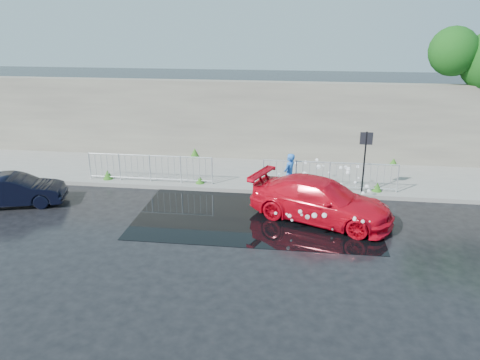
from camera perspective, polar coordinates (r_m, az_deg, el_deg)
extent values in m
plane|color=black|center=(15.17, -0.15, -5.58)|extent=(90.00, 90.00, 0.00)
cube|color=slate|center=(19.75, 1.78, 0.73)|extent=(30.00, 4.00, 0.15)
cube|color=slate|center=(17.88, 1.13, -1.30)|extent=(30.00, 0.25, 0.16)
cube|color=#645D54|center=(21.38, 2.43, 7.26)|extent=(30.00, 0.60, 3.50)
cube|color=black|center=(16.02, 2.11, -4.15)|extent=(8.00, 5.00, 0.01)
cylinder|color=black|center=(17.66, 14.87, 1.78)|extent=(0.06, 0.06, 2.50)
cube|color=black|center=(17.39, 15.16, 4.91)|extent=(0.45, 0.04, 0.45)
sphere|color=#0F4110|center=(21.95, 24.59, 14.08)|extent=(2.05, 2.05, 2.05)
cylinder|color=silver|center=(19.75, -17.84, 1.68)|extent=(0.05, 0.05, 1.10)
cylinder|color=silver|center=(18.21, -3.43, 1.13)|extent=(0.05, 0.05, 1.10)
cylinder|color=silver|center=(18.68, -11.03, 2.94)|extent=(5.00, 0.04, 0.04)
cylinder|color=silver|center=(18.97, -10.84, 0.19)|extent=(5.00, 0.04, 0.04)
cylinder|color=silver|center=(17.95, 2.85, 0.87)|extent=(0.05, 0.05, 1.10)
cylinder|color=silver|center=(18.28, 18.67, 0.17)|extent=(0.05, 0.05, 1.10)
cylinder|color=silver|center=(17.78, 10.94, 2.11)|extent=(5.00, 0.04, 0.04)
cylinder|color=silver|center=(18.08, 10.75, -0.77)|extent=(5.00, 0.04, 0.04)
cone|color=#265617|center=(19.62, -15.82, 0.64)|extent=(0.40, 0.40, 0.37)
cone|color=#265617|center=(18.49, -4.90, 0.03)|extent=(0.36, 0.36, 0.27)
cone|color=#265617|center=(18.09, 5.06, -0.29)|extent=(0.44, 0.44, 0.35)
cone|color=#265617|center=(18.32, 16.37, -0.79)|extent=(0.38, 0.38, 0.35)
cone|color=#265617|center=(21.93, -5.54, 3.35)|extent=(0.42, 0.42, 0.42)
cone|color=#265617|center=(21.81, 18.21, 2.16)|extent=(0.34, 0.34, 0.28)
sphere|color=white|center=(16.74, 9.82, -2.58)|extent=(0.09, 0.09, 0.09)
sphere|color=white|center=(17.86, 10.76, 0.88)|extent=(0.07, 0.07, 0.07)
sphere|color=white|center=(17.12, 6.62, -0.93)|extent=(0.13, 0.13, 0.13)
sphere|color=white|center=(17.21, 11.31, -0.93)|extent=(0.15, 0.15, 0.15)
sphere|color=white|center=(18.54, 6.87, 2.10)|extent=(0.12, 0.12, 0.12)
sphere|color=white|center=(17.44, 7.62, 0.65)|extent=(0.11, 0.11, 0.11)
sphere|color=white|center=(17.78, 14.24, 0.24)|extent=(0.07, 0.07, 0.07)
sphere|color=white|center=(17.39, 10.01, -0.24)|extent=(0.11, 0.11, 0.11)
sphere|color=white|center=(16.52, 13.95, -3.16)|extent=(0.16, 0.16, 0.16)
sphere|color=white|center=(17.99, 12.18, 1.48)|extent=(0.14, 0.14, 0.14)
sphere|color=white|center=(18.37, 10.13, 1.73)|extent=(0.08, 0.08, 0.08)
sphere|color=white|center=(18.40, 14.17, 1.59)|extent=(0.12, 0.12, 0.12)
sphere|color=white|center=(17.79, 6.22, 1.37)|extent=(0.12, 0.12, 0.12)
sphere|color=white|center=(18.16, 5.96, 1.64)|extent=(0.12, 0.12, 0.12)
sphere|color=white|center=(17.64, 4.79, 0.72)|extent=(0.08, 0.08, 0.08)
sphere|color=white|center=(18.09, 13.08, 1.30)|extent=(0.17, 0.17, 0.17)
sphere|color=white|center=(18.34, 7.99, 2.15)|extent=(0.14, 0.14, 0.14)
sphere|color=white|center=(17.44, 7.87, 0.76)|extent=(0.18, 0.18, 0.18)
sphere|color=white|center=(17.35, 4.74, 0.60)|extent=(0.10, 0.10, 0.10)
sphere|color=white|center=(17.45, 10.61, 0.02)|extent=(0.10, 0.10, 0.10)
sphere|color=white|center=(17.04, 12.22, -0.60)|extent=(0.16, 0.16, 0.16)
sphere|color=white|center=(18.63, 9.36, 2.45)|extent=(0.12, 0.12, 0.12)
sphere|color=white|center=(17.43, 13.86, -0.30)|extent=(0.11, 0.11, 0.11)
sphere|color=white|center=(18.16, 9.56, 1.60)|extent=(0.17, 0.17, 0.17)
sphere|color=white|center=(16.78, 8.00, -1.71)|extent=(0.10, 0.10, 0.10)
sphere|color=white|center=(17.46, 15.21, -0.77)|extent=(0.14, 0.14, 0.14)
sphere|color=white|center=(17.08, 15.42, -1.30)|extent=(0.12, 0.12, 0.12)
sphere|color=white|center=(16.59, 5.42, -1.78)|extent=(0.15, 0.15, 0.15)
sphere|color=white|center=(16.71, 6.47, -2.15)|extent=(0.14, 0.14, 0.14)
sphere|color=white|center=(17.32, 5.32, 0.49)|extent=(0.08, 0.08, 0.08)
sphere|color=white|center=(17.43, 8.42, -0.07)|extent=(0.08, 0.08, 0.08)
sphere|color=white|center=(17.22, 14.75, -1.58)|extent=(0.13, 0.13, 0.13)
sphere|color=white|center=(18.15, 12.77, 1.53)|extent=(0.13, 0.13, 0.13)
sphere|color=white|center=(17.78, 13.00, 0.88)|extent=(0.14, 0.14, 0.14)
sphere|color=white|center=(13.76, 13.79, -4.51)|extent=(0.08, 0.08, 0.08)
sphere|color=white|center=(13.73, 10.25, -4.27)|extent=(0.15, 0.15, 0.15)
sphere|color=white|center=(14.00, 13.83, -4.55)|extent=(0.09, 0.09, 0.09)
sphere|color=white|center=(14.13, 14.74, -4.92)|extent=(0.11, 0.11, 0.11)
sphere|color=white|center=(15.05, 14.69, -5.13)|extent=(0.08, 0.08, 0.08)
sphere|color=white|center=(14.44, 15.53, -4.89)|extent=(0.06, 0.06, 0.06)
sphere|color=white|center=(13.53, 5.70, -4.17)|extent=(0.07, 0.07, 0.07)
sphere|color=white|center=(13.73, 13.77, -4.68)|extent=(0.10, 0.10, 0.10)
sphere|color=white|center=(13.78, 7.53, -4.24)|extent=(0.08, 0.08, 0.08)
sphere|color=white|center=(14.00, 8.22, -4.48)|extent=(0.14, 0.14, 0.14)
sphere|color=white|center=(14.90, 16.71, -5.98)|extent=(0.15, 0.15, 0.15)
sphere|color=white|center=(13.87, 9.05, -4.29)|extent=(0.16, 0.16, 0.16)
sphere|color=white|center=(14.90, 12.73, -4.92)|extent=(0.12, 0.12, 0.12)
sphere|color=white|center=(14.75, 6.35, -4.89)|extent=(0.08, 0.08, 0.08)
sphere|color=white|center=(13.65, 7.34, -3.84)|extent=(0.12, 0.12, 0.12)
sphere|color=white|center=(14.84, 11.24, -5.85)|extent=(0.11, 0.11, 0.11)
sphere|color=white|center=(14.28, 4.38, -4.06)|extent=(0.10, 0.10, 0.10)
sphere|color=white|center=(14.55, 6.04, -4.37)|extent=(0.13, 0.13, 0.13)
imported|color=red|center=(15.56, 9.83, -2.47)|extent=(5.09, 3.54, 1.37)
imported|color=black|center=(18.39, -25.77, -1.13)|extent=(3.59, 2.08, 1.12)
imported|color=blue|center=(17.54, 6.02, 0.69)|extent=(0.62, 0.70, 1.61)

